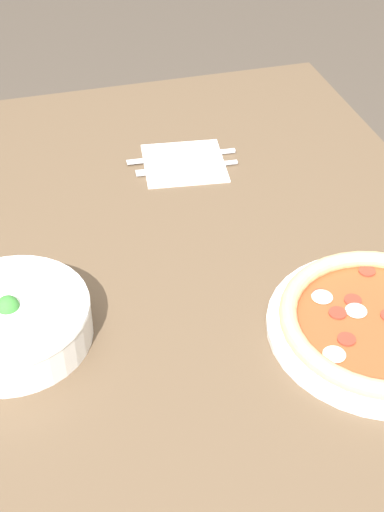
% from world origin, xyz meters
% --- Properties ---
extents(dining_table, '(1.36, 1.05, 0.75)m').
position_xyz_m(dining_table, '(0.00, 0.00, 0.66)').
color(dining_table, brown).
rests_on(dining_table, ground_plane).
extents(pizza, '(0.32, 0.32, 0.04)m').
position_xyz_m(pizza, '(-0.19, -0.27, 0.77)').
color(pizza, white).
rests_on(pizza, dining_table).
extents(bowl, '(0.23, 0.23, 0.08)m').
position_xyz_m(bowl, '(-0.06, 0.23, 0.79)').
color(bowl, white).
rests_on(bowl, dining_table).
extents(napkin, '(0.17, 0.17, 0.00)m').
position_xyz_m(napkin, '(0.32, -0.12, 0.75)').
color(napkin, white).
rests_on(napkin, dining_table).
extents(fork, '(0.02, 0.20, 0.00)m').
position_xyz_m(fork, '(0.30, -0.12, 0.76)').
color(fork, silver).
rests_on(fork, napkin).
extents(knife, '(0.02, 0.21, 0.01)m').
position_xyz_m(knife, '(0.34, -0.13, 0.76)').
color(knife, silver).
rests_on(knife, napkin).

